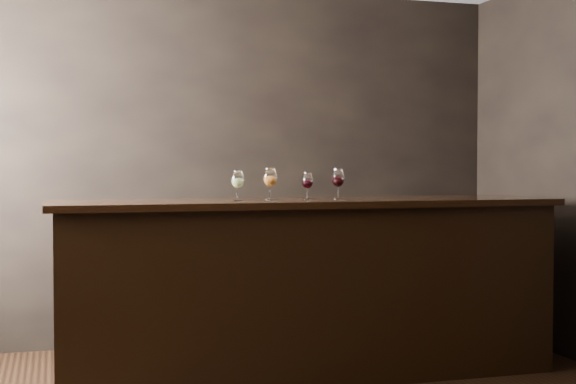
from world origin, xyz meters
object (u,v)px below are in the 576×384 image
object	(u,v)px
bar_counter	(309,292)
glass_red_b	(338,179)
back_bar_shelf	(249,279)
glass_amber	(270,178)
glass_white	(238,180)
glass_red_a	(307,181)

from	to	relation	value
bar_counter	glass_red_b	bearing A→B (deg)	-5.88
back_bar_shelf	glass_amber	distance (m)	1.31
bar_counter	back_bar_shelf	bearing A→B (deg)	98.69
glass_white	glass_amber	distance (m)	0.23
glass_amber	glass_red_a	bearing A→B (deg)	-8.39
bar_counter	glass_red_b	xyz separation A→B (m)	(0.19, -0.02, 0.75)
glass_red_b	glass_amber	bearing A→B (deg)	176.22
glass_white	glass_red_a	bearing A→B (deg)	1.58
back_bar_shelf	glass_red_a	size ratio (longest dim) A/B	16.07
glass_white	glass_red_a	xyz separation A→B (m)	(0.47, 0.01, -0.01)
glass_amber	glass_white	bearing A→B (deg)	-167.90
glass_white	glass_red_a	world-z (taller)	glass_white
glass_white	glass_red_b	size ratio (longest dim) A/B	0.95
glass_white	glass_amber	bearing A→B (deg)	12.10
back_bar_shelf	glass_red_a	distance (m)	1.33
back_bar_shelf	glass_red_a	world-z (taller)	glass_red_a
back_bar_shelf	glass_red_b	bearing A→B (deg)	-71.86
glass_white	glass_red_a	distance (m)	0.47
glass_red_a	back_bar_shelf	bearing A→B (deg)	97.14
bar_counter	glass_amber	distance (m)	0.80
glass_red_a	glass_red_b	distance (m)	0.22
back_bar_shelf	glass_amber	xyz separation A→B (m)	(-0.11, -1.04, 0.80)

